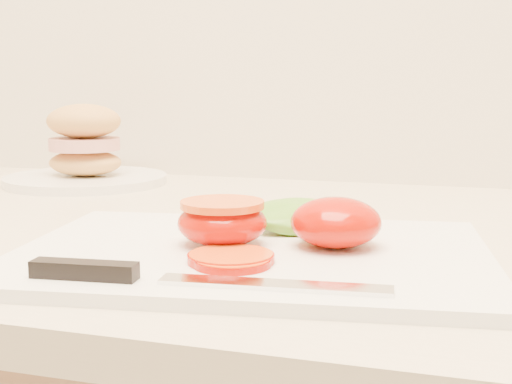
% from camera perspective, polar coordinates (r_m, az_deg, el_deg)
% --- Properties ---
extents(cutting_board, '(0.41, 0.33, 0.01)m').
position_cam_1_polar(cutting_board, '(0.58, -0.29, -5.02)').
color(cutting_board, white).
rests_on(cutting_board, counter).
extents(tomato_half_dome, '(0.07, 0.07, 0.04)m').
position_cam_1_polar(tomato_half_dome, '(0.59, 6.41, -2.42)').
color(tomato_half_dome, '#AF1100').
rests_on(tomato_half_dome, cutting_board).
extents(tomato_half_cut, '(0.07, 0.07, 0.04)m').
position_cam_1_polar(tomato_half_cut, '(0.59, -2.70, -2.31)').
color(tomato_half_cut, '#AF1100').
rests_on(tomato_half_cut, cutting_board).
extents(tomato_slice_0, '(0.06, 0.06, 0.01)m').
position_cam_1_polar(tomato_slice_0, '(0.54, -2.02, -5.28)').
color(tomato_slice_0, orange).
rests_on(tomato_slice_0, cutting_board).
extents(tomato_slice_1, '(0.06, 0.06, 0.01)m').
position_cam_1_polar(tomato_slice_1, '(0.53, -1.92, -5.60)').
color(tomato_slice_1, orange).
rests_on(tomato_slice_1, cutting_board).
extents(lettuce_leaf_0, '(0.12, 0.13, 0.02)m').
position_cam_1_polar(lettuce_leaf_0, '(0.66, 3.62, -1.97)').
color(lettuce_leaf_0, '#649A29').
rests_on(lettuce_leaf_0, cutting_board).
extents(knife, '(0.25, 0.05, 0.01)m').
position_cam_1_polar(knife, '(0.49, -7.93, -6.65)').
color(knife, silver).
rests_on(knife, cutting_board).
extents(sandwich_plate, '(0.22, 0.22, 0.11)m').
position_cam_1_polar(sandwich_plate, '(1.02, -13.51, 2.83)').
color(sandwich_plate, white).
rests_on(sandwich_plate, counter).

